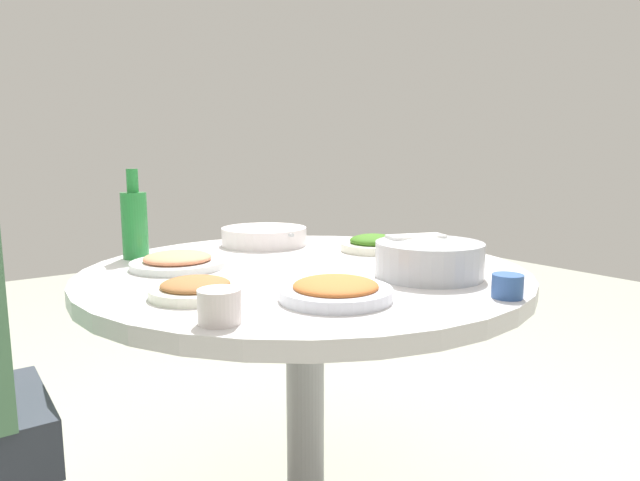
# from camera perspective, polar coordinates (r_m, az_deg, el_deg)

# --- Properties ---
(round_dining_table) EXTENTS (1.18, 1.18, 0.75)m
(round_dining_table) POSITION_cam_1_polar(r_m,az_deg,el_deg) (1.49, -1.59, -6.21)
(round_dining_table) COLOR #99999E
(round_dining_table) RESTS_ON ground
(rice_bowl) EXTENTS (0.27, 0.27, 0.10)m
(rice_bowl) POSITION_cam_1_polar(r_m,az_deg,el_deg) (1.38, 11.32, -1.86)
(rice_bowl) COLOR #B2B5BA
(rice_bowl) RESTS_ON round_dining_table
(soup_bowl) EXTENTS (0.31, 0.28, 0.06)m
(soup_bowl) POSITION_cam_1_polar(r_m,az_deg,el_deg) (1.85, -5.84, 0.41)
(soup_bowl) COLOR white
(soup_bowl) RESTS_ON round_dining_table
(dish_tofu_braise) EXTENTS (0.24, 0.24, 0.05)m
(dish_tofu_braise) POSITION_cam_1_polar(r_m,az_deg,el_deg) (1.15, 1.65, -5.22)
(dish_tofu_braise) COLOR silver
(dish_tofu_braise) RESTS_ON round_dining_table
(dish_shrimp) EXTENTS (0.25, 0.25, 0.04)m
(dish_shrimp) POSITION_cam_1_polar(r_m,az_deg,el_deg) (1.51, -14.64, -2.11)
(dish_shrimp) COLOR silver
(dish_shrimp) RESTS_ON round_dining_table
(dish_stirfry) EXTENTS (0.20, 0.20, 0.04)m
(dish_stirfry) POSITION_cam_1_polar(r_m,az_deg,el_deg) (1.20, -12.87, -4.91)
(dish_stirfry) COLOR silver
(dish_stirfry) RESTS_ON round_dining_table
(dish_greens) EXTENTS (0.21, 0.21, 0.05)m
(dish_greens) POSITION_cam_1_polar(r_m,az_deg,el_deg) (1.73, 5.64, -0.36)
(dish_greens) COLOR silver
(dish_greens) RESTS_ON round_dining_table
(green_bottle) EXTENTS (0.07, 0.07, 0.26)m
(green_bottle) POSITION_cam_1_polar(r_m,az_deg,el_deg) (1.68, -18.81, 1.78)
(green_bottle) COLOR #27853C
(green_bottle) RESTS_ON round_dining_table
(tea_cup_near) EXTENTS (0.07, 0.07, 0.05)m
(tea_cup_near) POSITION_cam_1_polar(r_m,az_deg,el_deg) (1.22, 19.00, -4.53)
(tea_cup_near) COLOR #305395
(tea_cup_near) RESTS_ON round_dining_table
(tea_cup_far) EXTENTS (0.08, 0.08, 0.06)m
(tea_cup_far) POSITION_cam_1_polar(r_m,az_deg,el_deg) (1.00, -10.47, -6.78)
(tea_cup_far) COLOR silver
(tea_cup_far) RESTS_ON round_dining_table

